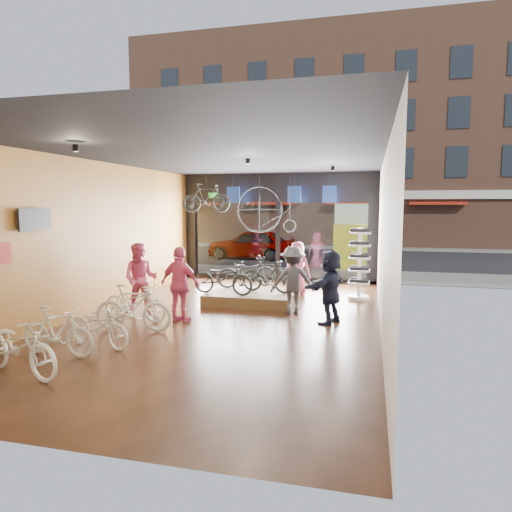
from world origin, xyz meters
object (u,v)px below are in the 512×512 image
(customer_1, at_px, (141,279))
(floor_bike_3, at_px, (133,308))
(display_bike_right, at_px, (247,272))
(customer_4, at_px, (297,268))
(customer_5, at_px, (330,287))
(street_car, at_px, (251,244))
(floor_bike_4, at_px, (135,302))
(display_platform, at_px, (252,297))
(customer_3, at_px, (293,280))
(display_bike_mid, at_px, (268,276))
(penny_farthing, at_px, (269,211))
(sunglasses_rack, at_px, (359,264))
(floor_bike_1, at_px, (57,331))
(hung_bike, at_px, (206,198))
(display_bike_left, at_px, (223,278))
(floor_bike_2, at_px, (99,325))
(floor_bike_0, at_px, (19,346))
(box_truck, at_px, (363,234))
(customer_2, at_px, (180,285))

(customer_1, bearing_deg, floor_bike_3, -80.75)
(display_bike_right, height_order, customer_4, customer_4)
(customer_5, bearing_deg, street_car, -134.11)
(floor_bike_4, distance_m, customer_1, 0.80)
(display_platform, relative_size, customer_3, 1.43)
(display_bike_mid, distance_m, penny_farthing, 3.28)
(display_bike_mid, xyz_separation_m, sunglasses_rack, (2.42, 1.10, 0.26))
(customer_1, bearing_deg, floor_bike_4, -86.96)
(floor_bike_4, xyz_separation_m, display_platform, (2.14, 2.62, -0.29))
(floor_bike_1, distance_m, customer_4, 7.45)
(floor_bike_4, height_order, display_bike_mid, display_bike_mid)
(customer_3, height_order, sunglasses_rack, sunglasses_rack)
(customer_3, distance_m, hung_bike, 5.19)
(floor_bike_4, bearing_deg, customer_5, -70.22)
(display_bike_left, bearing_deg, floor_bike_4, 151.52)
(display_bike_mid, bearing_deg, display_bike_left, 126.65)
(display_bike_mid, distance_m, display_bike_right, 1.02)
(customer_5, xyz_separation_m, penny_farthing, (-2.42, 4.46, 1.66))
(floor_bike_1, xyz_separation_m, floor_bike_2, (0.41, 0.65, -0.04))
(floor_bike_3, relative_size, customer_1, 0.96)
(floor_bike_0, bearing_deg, hung_bike, 14.92)
(customer_5, bearing_deg, hung_bike, -108.69)
(sunglasses_rack, xyz_separation_m, penny_farthing, (-3.00, 1.62, 1.47))
(floor_bike_4, xyz_separation_m, display_bike_mid, (2.58, 2.65, 0.33))
(display_bike_left, height_order, display_bike_mid, display_bike_mid)
(display_bike_right, bearing_deg, hung_bike, 19.41)
(street_car, height_order, hung_bike, hung_bike)
(display_bike_right, xyz_separation_m, sunglasses_rack, (3.20, 0.45, 0.27))
(floor_bike_1, relative_size, customer_1, 0.85)
(street_car, xyz_separation_m, display_bike_right, (2.32, -9.37, 0.01))
(display_platform, distance_m, display_bike_right, 0.98)
(customer_3, height_order, hung_bike, hung_bike)
(street_car, relative_size, customer_5, 2.60)
(customer_4, distance_m, customer_5, 3.42)
(display_bike_mid, height_order, sunglasses_rack, sunglasses_rack)
(box_truck, distance_m, customer_4, 7.81)
(box_truck, distance_m, floor_bike_0, 16.05)
(box_truck, bearing_deg, sunglasses_rack, -89.63)
(customer_3, bearing_deg, hung_bike, -60.54)
(box_truck, bearing_deg, customer_3, -98.51)
(street_car, height_order, box_truck, box_truck)
(floor_bike_1, bearing_deg, customer_3, -37.54)
(customer_3, xyz_separation_m, customer_5, (0.98, -0.70, 0.00))
(box_truck, relative_size, customer_3, 4.16)
(customer_2, bearing_deg, display_platform, -102.59)
(floor_bike_0, distance_m, customer_3, 6.25)
(floor_bike_1, bearing_deg, street_car, 4.19)
(floor_bike_0, relative_size, display_bike_mid, 1.17)
(customer_1, xyz_separation_m, hung_bike, (0.17, 4.23, 2.04))
(floor_bike_0, bearing_deg, customer_4, -7.68)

